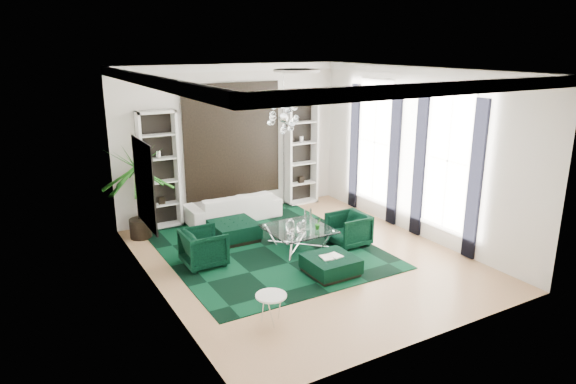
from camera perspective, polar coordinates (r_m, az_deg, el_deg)
floor at (r=10.70m, az=1.71°, el=-7.39°), size 6.00×7.00×0.02m
ceiling at (r=9.81m, az=1.90°, el=13.50°), size 6.00×7.00×0.02m
wall_back at (r=13.14m, az=-6.28°, el=5.72°), size 6.00×0.02×3.80m
wall_front at (r=7.45m, az=16.10°, el=-3.04°), size 6.00×0.02×3.80m
wall_left at (r=8.93m, az=-14.88°, el=0.24°), size 0.02×7.00×3.80m
wall_right at (r=11.91m, az=14.27°, el=4.22°), size 0.02×7.00×3.80m
crown_molding at (r=9.82m, az=1.90°, el=12.86°), size 6.00×7.00×0.18m
ceiling_medallion at (r=10.07m, az=0.98°, el=13.35°), size 0.90×0.90×0.05m
tapestry at (r=13.09m, az=-6.20°, el=5.69°), size 2.50×0.06×2.80m
shelving_left at (r=12.42m, az=-14.10°, el=2.35°), size 0.90×0.38×2.80m
shelving_right at (r=13.94m, az=1.48°, el=4.33°), size 0.90×0.38×2.80m
painting at (r=9.52m, az=-15.59°, el=0.85°), size 0.04×1.30×1.60m
window_near at (r=11.28m, az=17.34°, el=3.33°), size 0.03×1.10×2.90m
curtain_near_a at (r=10.82m, az=20.10°, el=1.17°), size 0.07×0.30×3.25m
curtain_near_b at (r=11.84m, az=14.39°, el=2.90°), size 0.07×0.30×3.25m
window_far at (r=12.99m, az=9.63°, el=5.47°), size 0.03×1.10×2.90m
curtain_far_a at (r=12.44m, az=11.72°, el=3.71°), size 0.07×0.30×3.25m
curtain_far_b at (r=13.62m, az=7.39°, el=4.98°), size 0.07×0.30×3.25m
rug at (r=11.25m, az=-2.61°, el=-6.06°), size 4.20×5.00×0.02m
sofa at (r=12.90m, az=-6.15°, el=-1.61°), size 2.35×0.92×0.69m
armchair_left at (r=10.36m, az=-9.34°, el=-6.13°), size 0.82×0.80×0.75m
armchair_right at (r=11.29m, az=6.72°, el=-4.16°), size 0.80×0.77×0.72m
coffee_table at (r=11.12m, az=1.14°, el=-5.13°), size 1.31×1.31×0.45m
ottoman_side at (r=11.60m, az=-6.01°, el=-4.36°), size 0.96×0.96×0.43m
ottoman_front at (r=9.95m, az=4.76°, el=-8.15°), size 0.90×0.90×0.36m
book at (r=9.87m, az=4.79°, el=-7.13°), size 0.42×0.28×0.03m
side_table at (r=8.30m, az=-1.87°, el=-12.89°), size 0.50×0.50×0.48m
palm at (r=11.84m, az=-16.47°, el=1.20°), size 1.68×1.68×2.68m
chandelier at (r=10.23m, az=-0.51°, el=8.22°), size 0.76×0.76×0.68m
table_plant at (r=10.95m, az=3.36°, el=-3.53°), size 0.14×0.12×0.26m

